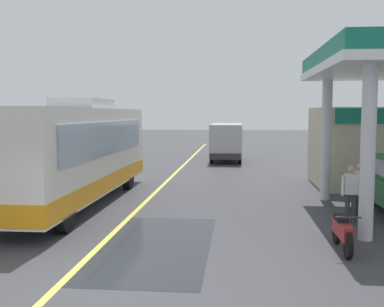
# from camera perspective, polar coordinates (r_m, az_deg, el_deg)

# --- Properties ---
(ground) EXTENTS (120.00, 120.00, 0.00)m
(ground) POSITION_cam_1_polar(r_m,az_deg,el_deg) (28.24, -1.06, -1.46)
(ground) COLOR #38383D
(lane_divider_stripe) EXTENTS (0.16, 50.00, 0.01)m
(lane_divider_stripe) POSITION_cam_1_polar(r_m,az_deg,el_deg) (23.32, -2.48, -2.82)
(lane_divider_stripe) COLOR #D8CC4C
(lane_divider_stripe) RESTS_ON ground
(wet_puddle_patch) EXTENTS (2.68, 5.74, 0.01)m
(wet_puddle_patch) POSITION_cam_1_polar(r_m,az_deg,el_deg) (11.40, -4.64, -11.13)
(wet_puddle_patch) COLOR #26282D
(wet_puddle_patch) RESTS_ON ground
(coach_bus_main) EXTENTS (2.60, 11.04, 3.69)m
(coach_bus_main) POSITION_cam_1_polar(r_m,az_deg,el_deg) (16.66, -14.23, -0.15)
(coach_bus_main) COLOR silver
(coach_bus_main) RESTS_ON ground
(minibus_opposing_lane) EXTENTS (2.04, 6.13, 2.44)m
(minibus_opposing_lane) POSITION_cam_1_polar(r_m,az_deg,el_deg) (31.19, 4.26, 1.85)
(minibus_opposing_lane) COLOR #A5A5AD
(minibus_opposing_lane) RESTS_ON ground
(motorcycle_parked_forecourt) EXTENTS (0.55, 1.80, 0.92)m
(motorcycle_parked_forecourt) POSITION_cam_1_polar(r_m,az_deg,el_deg) (11.39, 17.91, -9.08)
(motorcycle_parked_forecourt) COLOR black
(motorcycle_parked_forecourt) RESTS_ON ground
(pedestrian_near_pump) EXTENTS (0.55, 0.22, 1.66)m
(pedestrian_near_pump) POSITION_cam_1_polar(r_m,az_deg,el_deg) (14.26, 18.91, -4.30)
(pedestrian_near_pump) COLOR #33333F
(pedestrian_near_pump) RESTS_ON ground
(pedestrian_by_shop) EXTENTS (0.55, 0.22, 1.66)m
(pedestrian_by_shop) POSITION_cam_1_polar(r_m,az_deg,el_deg) (15.06, 19.89, -3.84)
(pedestrian_by_shop) COLOR #33333F
(pedestrian_by_shop) RESTS_ON ground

